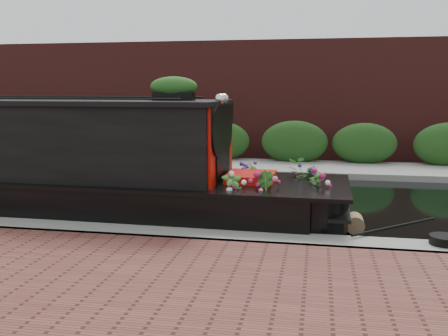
# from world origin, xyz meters

# --- Properties ---
(ground) EXTENTS (80.00, 80.00, 0.00)m
(ground) POSITION_xyz_m (0.00, 0.00, 0.00)
(ground) COLOR black
(ground) RESTS_ON ground
(near_bank_coping) EXTENTS (40.00, 0.60, 0.50)m
(near_bank_coping) POSITION_xyz_m (0.00, -3.30, 0.00)
(near_bank_coping) COLOR gray
(near_bank_coping) RESTS_ON ground
(far_bank_path) EXTENTS (40.00, 2.40, 0.34)m
(far_bank_path) POSITION_xyz_m (0.00, 4.20, 0.00)
(far_bank_path) COLOR gray
(far_bank_path) RESTS_ON ground
(far_hedge) EXTENTS (40.00, 1.10, 2.80)m
(far_hedge) POSITION_xyz_m (0.00, 5.10, 0.00)
(far_hedge) COLOR #1D4316
(far_hedge) RESTS_ON ground
(far_brick_wall) EXTENTS (40.00, 1.00, 8.00)m
(far_brick_wall) POSITION_xyz_m (0.00, 7.20, 0.00)
(far_brick_wall) COLOR #54201C
(far_brick_wall) RESTS_ON ground
(narrowboat) EXTENTS (12.06, 2.34, 2.82)m
(narrowboat) POSITION_xyz_m (-2.88, -1.93, 0.84)
(narrowboat) COLOR black
(narrowboat) RESTS_ON ground
(rope_fender) EXTENTS (0.30, 0.40, 0.30)m
(rope_fender) POSITION_xyz_m (3.52, -1.93, 0.15)
(rope_fender) COLOR olive
(rope_fender) RESTS_ON ground
(coiled_mooring_rope) EXTENTS (0.41, 0.41, 0.12)m
(coiled_mooring_rope) POSITION_xyz_m (4.64, -3.18, 0.31)
(coiled_mooring_rope) COLOR black
(coiled_mooring_rope) RESTS_ON near_bank_coping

